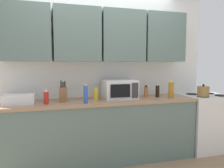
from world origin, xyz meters
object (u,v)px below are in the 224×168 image
at_px(bottle_spice_jar, 146,92).
at_px(stove_range, 205,122).
at_px(microwave, 120,89).
at_px(bottle_blue_cleaner, 86,94).
at_px(bottle_red_sauce, 46,97).
at_px(bottle_soy_dark, 157,91).
at_px(bottle_yellow_mustard, 96,95).
at_px(dish_rack, 19,99).
at_px(knife_block, 63,94).
at_px(kettle, 203,91).
at_px(bottle_amber_vinegar, 171,90).

bearing_deg(bottle_spice_jar, stove_range, -5.15).
distance_m(microwave, bottle_blue_cleaner, 0.59).
bearing_deg(bottle_red_sauce, stove_range, 2.40).
height_order(bottle_soy_dark, bottle_yellow_mustard, bottle_soy_dark).
relative_size(dish_rack, bottle_spice_jar, 2.10).
bearing_deg(bottle_yellow_mustard, dish_rack, -179.60).
distance_m(knife_block, bottle_yellow_mustard, 0.46).
height_order(kettle, bottle_spice_jar, kettle).
distance_m(knife_block, bottle_spice_jar, 1.27).
bearing_deg(bottle_red_sauce, knife_block, 30.47).
xyz_separation_m(dish_rack, knife_block, (0.56, 0.00, 0.04)).
height_order(dish_rack, knife_block, knife_block).
bearing_deg(knife_block, bottle_amber_vinegar, -4.60).
xyz_separation_m(bottle_soy_dark, bottle_red_sauce, (-1.66, -0.15, -0.01)).
distance_m(kettle, bottle_blue_cleaner, 1.86).
height_order(bottle_spice_jar, bottle_yellow_mustard, bottle_spice_jar).
xyz_separation_m(knife_block, bottle_soy_dark, (1.44, 0.02, -0.01)).
height_order(microwave, bottle_amber_vinegar, microwave).
relative_size(bottle_spice_jar, bottle_yellow_mustard, 1.03).
relative_size(bottle_yellow_mustard, bottle_red_sauce, 0.95).
distance_m(kettle, bottle_red_sauce, 2.36).
height_order(microwave, dish_rack, microwave).
height_order(dish_rack, bottle_amber_vinegar, bottle_amber_vinegar).
bearing_deg(bottle_red_sauce, microwave, 8.83).
distance_m(microwave, bottle_soy_dark, 0.62).
distance_m(dish_rack, bottle_soy_dark, 2.00).
height_order(stove_range, dish_rack, dish_rack).
bearing_deg(dish_rack, bottle_blue_cleaner, -13.15).
distance_m(kettle, bottle_soy_dark, 0.72).
height_order(bottle_spice_jar, bottle_amber_vinegar, bottle_amber_vinegar).
relative_size(microwave, bottle_amber_vinegar, 1.85).
bearing_deg(knife_block, bottle_red_sauce, -149.53).
distance_m(bottle_blue_cleaner, bottle_red_sauce, 0.50).
bearing_deg(bottle_amber_vinegar, knife_block, 175.40).
distance_m(bottle_soy_dark, bottle_blue_cleaner, 1.18).
distance_m(bottle_amber_vinegar, bottle_blue_cleaner, 1.31).
relative_size(kettle, bottle_spice_jar, 1.04).
distance_m(kettle, bottle_yellow_mustard, 1.69).
bearing_deg(knife_block, bottle_spice_jar, 3.14).
relative_size(bottle_spice_jar, bottle_blue_cleaner, 0.71).
height_order(bottle_yellow_mustard, bottle_red_sauce, bottle_red_sauce).
bearing_deg(bottle_amber_vinegar, dish_rack, 176.71).
height_order(stove_range, bottle_amber_vinegar, bottle_amber_vinegar).
bearing_deg(dish_rack, knife_block, 0.44).
bearing_deg(bottle_spice_jar, bottle_yellow_mustard, -175.31).
relative_size(bottle_soy_dark, bottle_blue_cleaner, 0.82).
xyz_separation_m(dish_rack, bottle_red_sauce, (0.34, -0.13, 0.03)).
relative_size(dish_rack, bottle_soy_dark, 1.82).
bearing_deg(bottle_soy_dark, bottle_spice_jar, 164.20).
distance_m(stove_range, kettle, 0.58).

